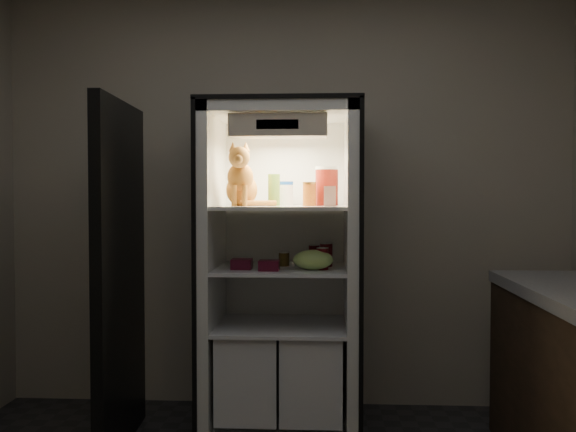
% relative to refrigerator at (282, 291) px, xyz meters
% --- Properties ---
extents(room_shell, '(3.60, 3.60, 3.60)m').
position_rel_refrigerator_xyz_m(room_shell, '(0.00, -1.38, 0.83)').
color(room_shell, white).
rests_on(room_shell, floor).
extents(refrigerator, '(0.90, 0.72, 1.88)m').
position_rel_refrigerator_xyz_m(refrigerator, '(0.00, 0.00, 0.00)').
color(refrigerator, white).
rests_on(refrigerator, floor).
extents(fridge_door, '(0.11, 0.87, 1.85)m').
position_rel_refrigerator_xyz_m(fridge_door, '(-0.85, -0.34, 0.12)').
color(fridge_door, black).
rests_on(fridge_door, floor).
extents(tabby_cat, '(0.30, 0.34, 0.36)m').
position_rel_refrigerator_xyz_m(tabby_cat, '(-0.22, -0.10, 0.63)').
color(tabby_cat, '#BC6518').
rests_on(tabby_cat, refrigerator).
extents(parmesan_shaker, '(0.07, 0.07, 0.18)m').
position_rel_refrigerator_xyz_m(parmesan_shaker, '(-0.04, -0.02, 0.59)').
color(parmesan_shaker, '#227D27').
rests_on(parmesan_shaker, refrigerator).
extents(mayo_tub, '(0.10, 0.10, 0.14)m').
position_rel_refrigerator_xyz_m(mayo_tub, '(0.01, 0.10, 0.57)').
color(mayo_tub, white).
rests_on(mayo_tub, refrigerator).
extents(salsa_jar, '(0.08, 0.08, 0.13)m').
position_rel_refrigerator_xyz_m(salsa_jar, '(0.16, -0.07, 0.57)').
color(salsa_jar, maroon).
rests_on(salsa_jar, refrigerator).
extents(pepper_jar, '(0.13, 0.13, 0.23)m').
position_rel_refrigerator_xyz_m(pepper_jar, '(0.26, 0.01, 0.61)').
color(pepper_jar, '#A32E15').
rests_on(pepper_jar, refrigerator).
extents(cream_carton, '(0.06, 0.06, 0.11)m').
position_rel_refrigerator_xyz_m(cream_carton, '(0.27, -0.20, 0.55)').
color(cream_carton, silver).
rests_on(cream_carton, refrigerator).
extents(soda_can_a, '(0.06, 0.06, 0.12)m').
position_rel_refrigerator_xyz_m(soda_can_a, '(0.19, 0.06, 0.21)').
color(soda_can_a, black).
rests_on(soda_can_a, refrigerator).
extents(soda_can_b, '(0.07, 0.07, 0.14)m').
position_rel_refrigerator_xyz_m(soda_can_b, '(0.26, -0.01, 0.22)').
color(soda_can_b, black).
rests_on(soda_can_b, refrigerator).
extents(soda_can_c, '(0.07, 0.07, 0.12)m').
position_rel_refrigerator_xyz_m(soda_can_c, '(0.24, -0.17, 0.21)').
color(soda_can_c, black).
rests_on(soda_can_c, refrigerator).
extents(condiment_jar, '(0.06, 0.06, 0.09)m').
position_rel_refrigerator_xyz_m(condiment_jar, '(0.01, -0.01, 0.19)').
color(condiment_jar, '#4F3C16').
rests_on(condiment_jar, refrigerator).
extents(grape_bag, '(0.22, 0.16, 0.11)m').
position_rel_refrigerator_xyz_m(grape_bag, '(0.18, -0.18, 0.20)').
color(grape_bag, '#92BE58').
rests_on(grape_bag, refrigerator).
extents(berry_box_left, '(0.11, 0.11, 0.06)m').
position_rel_refrigerator_xyz_m(berry_box_left, '(-0.21, -0.17, 0.18)').
color(berry_box_left, '#540E24').
rests_on(berry_box_left, refrigerator).
extents(berry_box_right, '(0.11, 0.11, 0.06)m').
position_rel_refrigerator_xyz_m(berry_box_right, '(-0.06, -0.22, 0.18)').
color(berry_box_right, '#540E24').
rests_on(berry_box_right, refrigerator).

